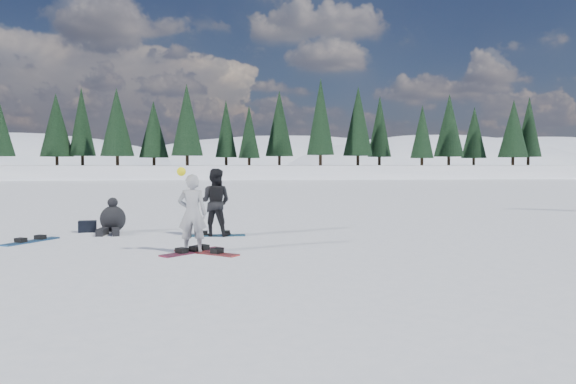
% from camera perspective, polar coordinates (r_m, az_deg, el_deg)
% --- Properties ---
extents(ground, '(420.00, 420.00, 0.00)m').
position_cam_1_polar(ground, '(12.46, -3.37, -5.47)').
color(ground, white).
rests_on(ground, ground).
extents(alpine_backdrop, '(412.50, 227.00, 53.20)m').
position_cam_1_polar(alpine_backdrop, '(202.42, -8.76, -1.51)').
color(alpine_backdrop, white).
rests_on(alpine_backdrop, ground).
extents(snowboarder_woman, '(0.62, 0.43, 1.75)m').
position_cam_1_polar(snowboarder_woman, '(11.56, -9.72, -2.10)').
color(snowboarder_woman, '#B0B0B6').
rests_on(snowboarder_woman, ground).
extents(snowboarder_man, '(0.97, 0.84, 1.69)m').
position_cam_1_polar(snowboarder_man, '(14.10, -7.43, -1.05)').
color(snowboarder_man, black).
rests_on(snowboarder_man, ground).
extents(seated_rider, '(0.71, 1.12, 0.92)m').
position_cam_1_polar(seated_rider, '(15.31, -17.41, -2.68)').
color(seated_rider, black).
rests_on(seated_rider, ground).
extents(gear_bag, '(0.50, 0.38, 0.30)m').
position_cam_1_polar(gear_bag, '(15.74, -19.70, -3.31)').
color(gear_bag, black).
rests_on(gear_bag, ground).
extents(snowboard_woman, '(1.26, 1.25, 0.03)m').
position_cam_1_polar(snowboard_woman, '(11.66, -9.67, -6.02)').
color(snowboard_woman, maroon).
rests_on(snowboard_woman, ground).
extents(snowboard_man, '(1.50, 0.28, 0.03)m').
position_cam_1_polar(snowboard_man, '(14.18, -7.41, -4.39)').
color(snowboard_man, '#175A7E').
rests_on(snowboard_man, ground).
extents(snowboard_loose_b, '(1.36, 1.14, 0.03)m').
position_cam_1_polar(snowboard_loose_b, '(11.51, -8.31, -6.12)').
color(snowboard_loose_b, maroon).
rests_on(snowboard_loose_b, ground).
extents(snowboard_loose_a, '(0.95, 1.46, 0.03)m').
position_cam_1_polar(snowboard_loose_a, '(14.30, -24.67, -4.58)').
color(snowboard_loose_a, '#1A5490').
rests_on(snowboard_loose_a, ground).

